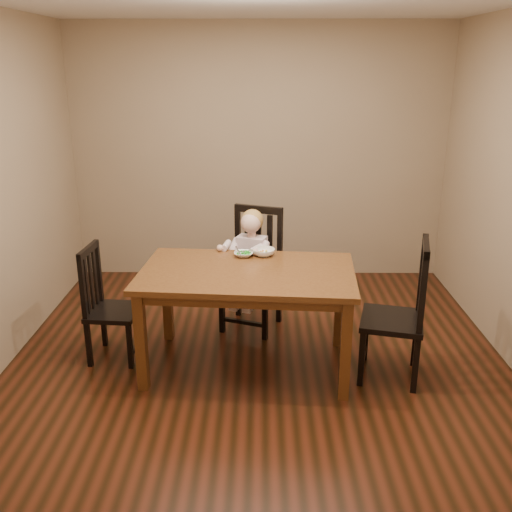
{
  "coord_description": "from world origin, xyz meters",
  "views": [
    {
      "loc": [
        0.02,
        -4.13,
        2.3
      ],
      "look_at": [
        -0.02,
        0.25,
        0.8
      ],
      "focal_mm": 40.0,
      "sensor_mm": 36.0,
      "label": 1
    }
  ],
  "objects_px": {
    "dining_table": "(247,282)",
    "chair_right": "(400,314)",
    "bowl_veg": "(264,252)",
    "bowl_peas": "(244,254)",
    "chair_left": "(108,305)",
    "toddler": "(251,258)",
    "chair_child": "(253,271)"
  },
  "relations": [
    {
      "from": "dining_table",
      "to": "bowl_veg",
      "type": "relative_size",
      "value": 9.24
    },
    {
      "from": "bowl_veg",
      "to": "toddler",
      "type": "bearing_deg",
      "value": 107.2
    },
    {
      "from": "dining_table",
      "to": "chair_right",
      "type": "bearing_deg",
      "value": -7.61
    },
    {
      "from": "chair_right",
      "to": "bowl_veg",
      "type": "bearing_deg",
      "value": 77.89
    },
    {
      "from": "dining_table",
      "to": "toddler",
      "type": "relative_size",
      "value": 2.95
    },
    {
      "from": "toddler",
      "to": "bowl_peas",
      "type": "xyz_separation_m",
      "value": [
        -0.05,
        -0.37,
        0.16
      ]
    },
    {
      "from": "chair_left",
      "to": "chair_right",
      "type": "relative_size",
      "value": 0.87
    },
    {
      "from": "chair_child",
      "to": "bowl_veg",
      "type": "height_order",
      "value": "chair_child"
    },
    {
      "from": "bowl_veg",
      "to": "bowl_peas",
      "type": "bearing_deg",
      "value": -171.76
    },
    {
      "from": "dining_table",
      "to": "chair_child",
      "type": "bearing_deg",
      "value": 87.33
    },
    {
      "from": "chair_child",
      "to": "chair_right",
      "type": "xyz_separation_m",
      "value": [
        1.1,
        -0.9,
        0.0
      ]
    },
    {
      "from": "dining_table",
      "to": "chair_child",
      "type": "xyz_separation_m",
      "value": [
        0.04,
        0.75,
        -0.19
      ]
    },
    {
      "from": "chair_left",
      "to": "chair_right",
      "type": "xyz_separation_m",
      "value": [
        2.26,
        -0.29,
        0.07
      ]
    },
    {
      "from": "chair_right",
      "to": "toddler",
      "type": "distance_m",
      "value": 1.42
    },
    {
      "from": "dining_table",
      "to": "chair_left",
      "type": "relative_size",
      "value": 1.78
    },
    {
      "from": "bowl_veg",
      "to": "chair_right",
      "type": "bearing_deg",
      "value": -26.32
    },
    {
      "from": "chair_left",
      "to": "bowl_peas",
      "type": "bearing_deg",
      "value": 104.31
    },
    {
      "from": "bowl_peas",
      "to": "toddler",
      "type": "bearing_deg",
      "value": 82.07
    },
    {
      "from": "chair_right",
      "to": "bowl_peas",
      "type": "height_order",
      "value": "chair_right"
    },
    {
      "from": "bowl_peas",
      "to": "chair_left",
      "type": "bearing_deg",
      "value": -170.23
    },
    {
      "from": "toddler",
      "to": "bowl_veg",
      "type": "height_order",
      "value": "toddler"
    },
    {
      "from": "toddler",
      "to": "dining_table",
      "type": "bearing_deg",
      "value": 108.74
    },
    {
      "from": "chair_left",
      "to": "bowl_veg",
      "type": "relative_size",
      "value": 5.18
    },
    {
      "from": "chair_child",
      "to": "chair_left",
      "type": "xyz_separation_m",
      "value": [
        -1.15,
        -0.61,
        -0.07
      ]
    },
    {
      "from": "chair_left",
      "to": "chair_right",
      "type": "distance_m",
      "value": 2.28
    },
    {
      "from": "toddler",
      "to": "chair_left",
      "type": "bearing_deg",
      "value": 46.37
    },
    {
      "from": "chair_right",
      "to": "bowl_veg",
      "type": "height_order",
      "value": "chair_right"
    },
    {
      "from": "chair_right",
      "to": "chair_child",
      "type": "bearing_deg",
      "value": 64.87
    },
    {
      "from": "chair_left",
      "to": "toddler",
      "type": "xyz_separation_m",
      "value": [
        1.13,
        0.56,
        0.21
      ]
    },
    {
      "from": "dining_table",
      "to": "chair_right",
      "type": "height_order",
      "value": "chair_right"
    },
    {
      "from": "chair_left",
      "to": "chair_child",
      "type": "bearing_deg",
      "value": 122.51
    },
    {
      "from": "dining_table",
      "to": "chair_left",
      "type": "distance_m",
      "value": 1.16
    }
  ]
}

